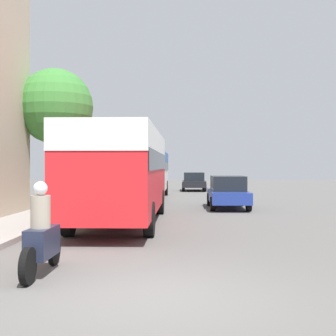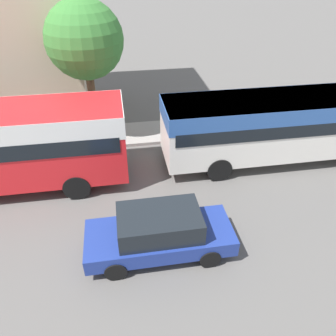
# 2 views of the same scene
# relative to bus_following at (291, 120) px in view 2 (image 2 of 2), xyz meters

# --- Properties ---
(bus_following) EXTENTS (2.51, 10.63, 2.85)m
(bus_following) POSITION_rel_bus_following_xyz_m (0.00, 0.00, 0.00)
(bus_following) COLOR silver
(bus_following) RESTS_ON ground_plane
(car_crossing) EXTENTS (1.80, 4.40, 1.53)m
(car_crossing) POSITION_rel_bus_following_xyz_m (4.41, -6.13, -1.07)
(car_crossing) COLOR navy
(car_crossing) RESTS_ON ground_plane
(street_tree) EXTENTS (3.25, 3.25, 6.05)m
(street_tree) POSITION_rel_bus_following_xyz_m (-3.22, -8.13, 2.68)
(street_tree) COLOR brown
(street_tree) RESTS_ON sidewalk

